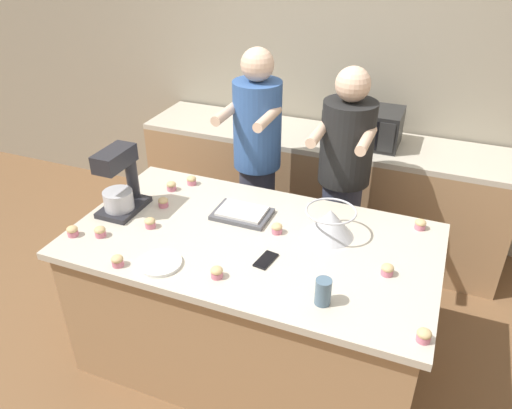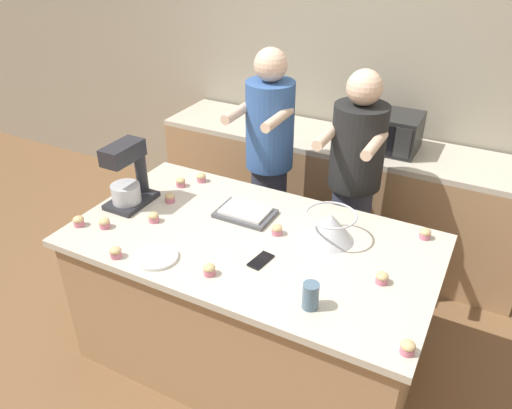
# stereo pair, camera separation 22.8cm
# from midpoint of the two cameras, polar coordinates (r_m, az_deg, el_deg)

# --- Properties ---
(ground_plane) EXTENTS (16.00, 16.00, 0.00)m
(ground_plane) POSITION_cam_midpoint_polar(r_m,az_deg,el_deg) (3.26, 1.63, -16.74)
(ground_plane) COLOR brown
(back_wall) EXTENTS (10.00, 0.06, 2.70)m
(back_wall) POSITION_cam_midpoint_polar(r_m,az_deg,el_deg) (4.01, 13.50, 14.64)
(back_wall) COLOR gray
(back_wall) RESTS_ON ground_plane
(island_counter) EXTENTS (1.96, 1.08, 0.88)m
(island_counter) POSITION_cam_midpoint_polar(r_m,az_deg,el_deg) (2.95, 1.75, -10.92)
(island_counter) COLOR #A87F56
(island_counter) RESTS_ON ground_plane
(back_counter) EXTENTS (2.80, 0.60, 0.92)m
(back_counter) POSITION_cam_midpoint_polar(r_m,az_deg,el_deg) (4.03, 10.62, 1.27)
(back_counter) COLOR #A87F56
(back_counter) RESTS_ON ground_plane
(person_left) EXTENTS (0.34, 0.50, 1.69)m
(person_left) POSITION_cam_midpoint_polar(r_m,az_deg,el_deg) (3.42, 3.41, 4.45)
(person_left) COLOR #33384C
(person_left) RESTS_ON ground_plane
(person_right) EXTENTS (0.35, 0.51, 1.63)m
(person_right) POSITION_cam_midpoint_polar(r_m,az_deg,el_deg) (3.27, 12.99, 1.62)
(person_right) COLOR #33384C
(person_right) RESTS_ON ground_plane
(stand_mixer) EXTENTS (0.20, 0.30, 0.39)m
(stand_mixer) POSITION_cam_midpoint_polar(r_m,az_deg,el_deg) (2.98, -12.31, 2.94)
(stand_mixer) COLOR #232328
(stand_mixer) RESTS_ON island_counter
(mixing_bowl) EXTENTS (0.27, 0.27, 0.16)m
(mixing_bowl) POSITION_cam_midpoint_polar(r_m,az_deg,el_deg) (2.67, 10.92, -2.52)
(mixing_bowl) COLOR #BCBCC1
(mixing_bowl) RESTS_ON island_counter
(baking_tray) EXTENTS (0.32, 0.23, 0.04)m
(baking_tray) POSITION_cam_midpoint_polar(r_m,az_deg,el_deg) (2.86, 1.04, -0.99)
(baking_tray) COLOR #4C4C51
(baking_tray) RESTS_ON island_counter
(microwave_oven) EXTENTS (0.54, 0.34, 0.26)m
(microwave_oven) POSITION_cam_midpoint_polar(r_m,az_deg,el_deg) (3.71, 15.81, 8.18)
(microwave_oven) COLOR black
(microwave_oven) RESTS_ON back_counter
(cell_phone) EXTENTS (0.09, 0.15, 0.01)m
(cell_phone) POSITION_cam_midpoint_polar(r_m,az_deg,el_deg) (2.51, 3.16, -6.47)
(cell_phone) COLOR black
(cell_phone) RESTS_ON island_counter
(drinking_glass) EXTENTS (0.07, 0.07, 0.13)m
(drinking_glass) POSITION_cam_midpoint_polar(r_m,az_deg,el_deg) (2.24, 9.21, -10.35)
(drinking_glass) COLOR slate
(drinking_glass) RESTS_ON island_counter
(small_plate) EXTENTS (0.22, 0.22, 0.02)m
(small_plate) POSITION_cam_midpoint_polar(r_m,az_deg,el_deg) (2.56, -8.82, -6.03)
(small_plate) COLOR white
(small_plate) RESTS_ON island_counter
(cupcake_0) EXTENTS (0.06, 0.06, 0.06)m
(cupcake_0) POSITION_cam_midpoint_polar(r_m,az_deg,el_deg) (2.59, -13.34, -5.41)
(cupcake_0) COLOR #D17084
(cupcake_0) RESTS_ON island_counter
(cupcake_1) EXTENTS (0.06, 0.06, 0.06)m
(cupcake_1) POSITION_cam_midpoint_polar(r_m,az_deg,el_deg) (2.17, 19.98, -15.21)
(cupcake_1) COLOR #D17084
(cupcake_1) RESTS_ON island_counter
(cupcake_2) EXTENTS (0.06, 0.06, 0.06)m
(cupcake_2) POSITION_cam_midpoint_polar(r_m,az_deg,el_deg) (3.23, -4.27, 3.06)
(cupcake_2) COLOR #D17084
(cupcake_2) RESTS_ON island_counter
(cupcake_3) EXTENTS (0.06, 0.06, 0.06)m
(cupcake_3) POSITION_cam_midpoint_polar(r_m,az_deg,el_deg) (2.70, 4.82, -2.93)
(cupcake_3) COLOR #D17084
(cupcake_3) RESTS_ON island_counter
(cupcake_4) EXTENTS (0.06, 0.06, 0.06)m
(cupcake_4) POSITION_cam_midpoint_polar(r_m,az_deg,el_deg) (2.41, -2.66, -7.51)
(cupcake_4) COLOR #D17084
(cupcake_4) RESTS_ON island_counter
(cupcake_5) EXTENTS (0.06, 0.06, 0.06)m
(cupcake_5) POSITION_cam_midpoint_polar(r_m,az_deg,el_deg) (2.47, 16.82, -8.11)
(cupcake_5) COLOR #D17084
(cupcake_5) RESTS_ON island_counter
(cupcake_6) EXTENTS (0.06, 0.06, 0.06)m
(cupcake_6) POSITION_cam_midpoint_polar(r_m,az_deg,el_deg) (2.84, -14.76, -2.12)
(cupcake_6) COLOR #D17084
(cupcake_6) RESTS_ON island_counter
(cupcake_7) EXTENTS (0.06, 0.06, 0.06)m
(cupcake_7) POSITION_cam_midpoint_polar(r_m,az_deg,el_deg) (2.84, -9.39, -1.49)
(cupcake_7) COLOR #D17084
(cupcake_7) RESTS_ON island_counter
(cupcake_8) EXTENTS (0.06, 0.06, 0.06)m
(cupcake_8) POSITION_cam_midpoint_polar(r_m,az_deg,el_deg) (2.90, -17.53, -1.87)
(cupcake_8) COLOR #D17084
(cupcake_8) RESTS_ON island_counter
(cupcake_9) EXTENTS (0.06, 0.06, 0.06)m
(cupcake_9) POSITION_cam_midpoint_polar(r_m,az_deg,el_deg) (2.85, 20.97, -3.18)
(cupcake_9) COLOR #D17084
(cupcake_9) RESTS_ON island_counter
(cupcake_10) EXTENTS (0.06, 0.06, 0.06)m
(cupcake_10) POSITION_cam_midpoint_polar(r_m,az_deg,el_deg) (3.18, -6.60, 2.52)
(cupcake_10) COLOR #D17084
(cupcake_10) RESTS_ON island_counter
(cupcake_11) EXTENTS (0.06, 0.06, 0.06)m
(cupcake_11) POSITION_cam_midpoint_polar(r_m,az_deg,el_deg) (3.02, -7.70, 0.74)
(cupcake_11) COLOR #D17084
(cupcake_11) RESTS_ON island_counter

